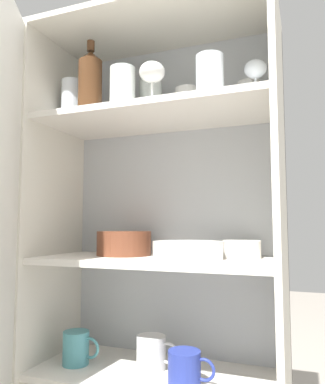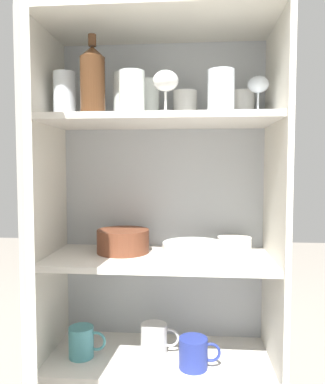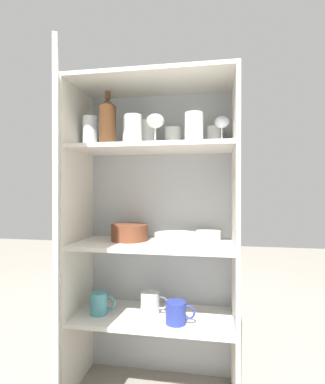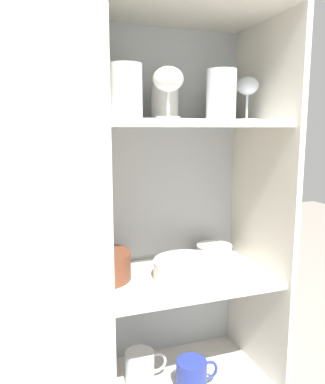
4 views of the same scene
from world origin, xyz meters
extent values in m
cube|color=#B2B7BC|center=(0.00, 0.33, 0.73)|extent=(0.78, 0.02, 1.45)
cube|color=silver|center=(-0.38, 0.16, 0.73)|extent=(0.02, 0.36, 1.45)
cube|color=silver|center=(0.38, 0.16, 0.73)|extent=(0.02, 0.36, 1.45)
cube|color=silver|center=(0.00, 0.16, 1.46)|extent=(0.78, 0.36, 0.02)
cube|color=silver|center=(0.00, 0.16, 0.35)|extent=(0.74, 0.33, 0.02)
cube|color=silver|center=(0.00, 0.16, 0.70)|extent=(0.74, 0.33, 0.02)
cube|color=silver|center=(0.00, 0.16, 1.15)|extent=(0.74, 0.33, 0.02)
cube|color=silver|center=(-0.30, -0.19, 0.73)|extent=(0.20, 0.35, 1.45)
cylinder|color=white|center=(-0.07, 0.08, 1.23)|extent=(0.08, 0.08, 0.13)
cylinder|color=white|center=(-0.12, 0.16, 1.24)|extent=(0.06, 0.06, 0.15)
cylinder|color=white|center=(-0.04, 0.23, 1.23)|extent=(0.08, 0.08, 0.14)
cylinder|color=white|center=(0.20, 0.10, 1.23)|extent=(0.08, 0.08, 0.13)
cylinder|color=white|center=(-0.31, 0.15, 1.24)|extent=(0.07, 0.07, 0.15)
cylinder|color=white|center=(0.08, 0.24, 1.21)|extent=(0.08, 0.08, 0.10)
cylinder|color=white|center=(0.29, 0.26, 1.21)|extent=(0.08, 0.08, 0.10)
cylinder|color=white|center=(0.03, 0.06, 1.17)|extent=(0.06, 0.06, 0.01)
cylinder|color=white|center=(0.03, 0.06, 1.20)|extent=(0.01, 0.01, 0.06)
ellipsoid|color=white|center=(0.03, 0.06, 1.26)|extent=(0.08, 0.08, 0.06)
cylinder|color=white|center=(0.32, 0.16, 1.17)|extent=(0.07, 0.07, 0.01)
cylinder|color=white|center=(0.32, 0.16, 1.20)|extent=(0.01, 0.01, 0.07)
ellipsoid|color=white|center=(0.32, 0.16, 1.27)|extent=(0.07, 0.07, 0.05)
cylinder|color=#4C2D19|center=(-0.20, 0.09, 1.25)|extent=(0.08, 0.08, 0.18)
cone|color=#4C2D19|center=(-0.20, 0.09, 1.36)|extent=(0.08, 0.08, 0.03)
cylinder|color=#4C2D19|center=(-0.20, 0.09, 1.39)|extent=(0.02, 0.02, 0.03)
cylinder|color=white|center=(0.12, 0.13, 0.71)|extent=(0.20, 0.20, 0.01)
cylinder|color=white|center=(0.12, 0.13, 0.72)|extent=(0.20, 0.20, 0.01)
cylinder|color=white|center=(0.12, 0.13, 0.73)|extent=(0.20, 0.20, 0.01)
cylinder|color=white|center=(0.12, 0.13, 0.74)|extent=(0.20, 0.20, 0.01)
cylinder|color=white|center=(0.12, 0.13, 0.75)|extent=(0.20, 0.20, 0.01)
cylinder|color=white|center=(0.12, 0.13, 0.76)|extent=(0.20, 0.20, 0.01)
cylinder|color=brown|center=(-0.13, 0.20, 0.75)|extent=(0.18, 0.18, 0.08)
torus|color=brown|center=(-0.13, 0.20, 0.78)|extent=(0.18, 0.18, 0.01)
cylinder|color=silver|center=(0.26, 0.23, 0.73)|extent=(0.12, 0.12, 0.05)
torus|color=silver|center=(0.26, 0.23, 0.76)|extent=(0.12, 0.12, 0.01)
cylinder|color=#283893|center=(0.12, 0.09, 0.41)|extent=(0.09, 0.09, 0.10)
torus|color=#283893|center=(0.17, 0.09, 0.42)|extent=(0.06, 0.01, 0.06)
cylinder|color=teal|center=(-0.26, 0.13, 0.41)|extent=(0.08, 0.08, 0.10)
torus|color=teal|center=(-0.21, 0.13, 0.42)|extent=(0.07, 0.01, 0.07)
cylinder|color=white|center=(-0.02, 0.18, 0.41)|extent=(0.09, 0.09, 0.10)
torus|color=white|center=(0.04, 0.18, 0.42)|extent=(0.07, 0.01, 0.07)
camera|label=1|loc=(0.44, -0.93, 0.81)|focal=35.00mm
camera|label=2|loc=(0.12, -1.07, 1.00)|focal=35.00mm
camera|label=3|loc=(0.29, -1.22, 0.96)|focal=28.00mm
camera|label=4|loc=(-0.30, -0.83, 1.13)|focal=35.00mm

